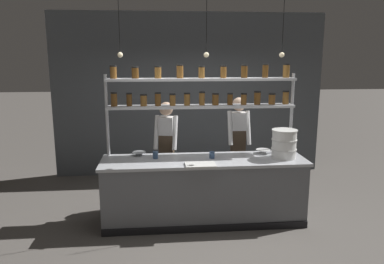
{
  "coord_description": "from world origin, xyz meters",
  "views": [
    {
      "loc": [
        -0.63,
        -5.0,
        2.35
      ],
      "look_at": [
        -0.15,
        0.2,
        1.27
      ],
      "focal_mm": 35.0,
      "sensor_mm": 36.0,
      "label": 1
    }
  ],
  "objects_px": {
    "container_stack": "(284,144)",
    "prep_bowl_near_left": "(139,154)",
    "spice_shelf_unit": "(202,96)",
    "chef_center": "(238,142)",
    "cutting_board": "(201,165)",
    "chef_left": "(167,147)",
    "prep_bowl_center_front": "(263,152)",
    "serving_cup_by_board": "(155,155)",
    "serving_cup_front": "(212,155)"
  },
  "relations": [
    {
      "from": "chef_center",
      "to": "serving_cup_front",
      "type": "relative_size",
      "value": 17.83
    },
    {
      "from": "chef_left",
      "to": "cutting_board",
      "type": "bearing_deg",
      "value": -55.23
    },
    {
      "from": "chef_center",
      "to": "prep_bowl_near_left",
      "type": "distance_m",
      "value": 1.64
    },
    {
      "from": "prep_bowl_center_front",
      "to": "container_stack",
      "type": "bearing_deg",
      "value": -49.94
    },
    {
      "from": "chef_center",
      "to": "container_stack",
      "type": "height_order",
      "value": "chef_center"
    },
    {
      "from": "prep_bowl_near_left",
      "to": "prep_bowl_center_front",
      "type": "relative_size",
      "value": 0.91
    },
    {
      "from": "container_stack",
      "to": "prep_bowl_near_left",
      "type": "xyz_separation_m",
      "value": [
        -2.04,
        0.3,
        -0.18
      ]
    },
    {
      "from": "chef_center",
      "to": "serving_cup_front",
      "type": "xyz_separation_m",
      "value": [
        -0.53,
        -0.74,
        -0.01
      ]
    },
    {
      "from": "chef_center",
      "to": "prep_bowl_center_front",
      "type": "relative_size",
      "value": 7.85
    },
    {
      "from": "chef_center",
      "to": "prep_bowl_near_left",
      "type": "bearing_deg",
      "value": -160.85
    },
    {
      "from": "chef_center",
      "to": "spice_shelf_unit",
      "type": "bearing_deg",
      "value": -144.37
    },
    {
      "from": "chef_left",
      "to": "prep_bowl_near_left",
      "type": "xyz_separation_m",
      "value": [
        -0.41,
        -0.41,
        0.0
      ]
    },
    {
      "from": "serving_cup_front",
      "to": "container_stack",
      "type": "bearing_deg",
      "value": -3.92
    },
    {
      "from": "prep_bowl_near_left",
      "to": "cutting_board",
      "type": "bearing_deg",
      "value": -35.05
    },
    {
      "from": "serving_cup_by_board",
      "to": "chef_left",
      "type": "bearing_deg",
      "value": 73.86
    },
    {
      "from": "cutting_board",
      "to": "prep_bowl_center_front",
      "type": "relative_size",
      "value": 1.86
    },
    {
      "from": "prep_bowl_center_front",
      "to": "serving_cup_by_board",
      "type": "bearing_deg",
      "value": -175.28
    },
    {
      "from": "spice_shelf_unit",
      "to": "chef_left",
      "type": "xyz_separation_m",
      "value": [
        -0.51,
        0.35,
        -0.83
      ]
    },
    {
      "from": "chef_center",
      "to": "serving_cup_by_board",
      "type": "distance_m",
      "value": 1.49
    },
    {
      "from": "spice_shelf_unit",
      "to": "cutting_board",
      "type": "bearing_deg",
      "value": -97.93
    },
    {
      "from": "spice_shelf_unit",
      "to": "chef_center",
      "type": "xyz_separation_m",
      "value": [
        0.65,
        0.44,
        -0.8
      ]
    },
    {
      "from": "chef_left",
      "to": "chef_center",
      "type": "distance_m",
      "value": 1.16
    },
    {
      "from": "spice_shelf_unit",
      "to": "chef_center",
      "type": "bearing_deg",
      "value": 34.38
    },
    {
      "from": "container_stack",
      "to": "prep_bowl_center_front",
      "type": "distance_m",
      "value": 0.38
    },
    {
      "from": "serving_cup_by_board",
      "to": "serving_cup_front",
      "type": "bearing_deg",
      "value": -4.29
    },
    {
      "from": "chef_left",
      "to": "prep_bowl_near_left",
      "type": "relative_size",
      "value": 8.42
    },
    {
      "from": "spice_shelf_unit",
      "to": "prep_bowl_center_front",
      "type": "xyz_separation_m",
      "value": [
        0.91,
        -0.11,
        -0.83
      ]
    },
    {
      "from": "chef_left",
      "to": "container_stack",
      "type": "distance_m",
      "value": 1.79
    },
    {
      "from": "container_stack",
      "to": "prep_bowl_near_left",
      "type": "bearing_deg",
      "value": 171.53
    },
    {
      "from": "spice_shelf_unit",
      "to": "prep_bowl_near_left",
      "type": "height_order",
      "value": "spice_shelf_unit"
    },
    {
      "from": "chef_left",
      "to": "prep_bowl_center_front",
      "type": "distance_m",
      "value": 1.49
    },
    {
      "from": "cutting_board",
      "to": "chef_left",
      "type": "bearing_deg",
      "value": 112.82
    },
    {
      "from": "prep_bowl_near_left",
      "to": "container_stack",
      "type": "bearing_deg",
      "value": -8.47
    },
    {
      "from": "cutting_board",
      "to": "container_stack",
      "type": "bearing_deg",
      "value": 12.83
    },
    {
      "from": "cutting_board",
      "to": "serving_cup_by_board",
      "type": "relative_size",
      "value": 3.94
    },
    {
      "from": "chef_center",
      "to": "cutting_board",
      "type": "xyz_separation_m",
      "value": [
        -0.74,
        -1.09,
        -0.05
      ]
    },
    {
      "from": "chef_left",
      "to": "prep_bowl_near_left",
      "type": "distance_m",
      "value": 0.58
    },
    {
      "from": "serving_cup_by_board",
      "to": "prep_bowl_center_front",
      "type": "bearing_deg",
      "value": 4.72
    },
    {
      "from": "chef_left",
      "to": "serving_cup_front",
      "type": "bearing_deg",
      "value": -34.32
    },
    {
      "from": "chef_left",
      "to": "spice_shelf_unit",
      "type": "bearing_deg",
      "value": -22.73
    },
    {
      "from": "chef_center",
      "to": "cutting_board",
      "type": "distance_m",
      "value": 1.31
    },
    {
      "from": "chef_left",
      "to": "serving_cup_by_board",
      "type": "height_order",
      "value": "chef_left"
    },
    {
      "from": "spice_shelf_unit",
      "to": "container_stack",
      "type": "bearing_deg",
      "value": -18.08
    },
    {
      "from": "chef_left",
      "to": "prep_bowl_center_front",
      "type": "relative_size",
      "value": 7.63
    },
    {
      "from": "chef_center",
      "to": "serving_cup_front",
      "type": "bearing_deg",
      "value": -124.55
    },
    {
      "from": "container_stack",
      "to": "prep_bowl_near_left",
      "type": "height_order",
      "value": "container_stack"
    },
    {
      "from": "chef_center",
      "to": "serving_cup_by_board",
      "type": "xyz_separation_m",
      "value": [
        -1.33,
        -0.68,
        -0.01
      ]
    },
    {
      "from": "prep_bowl_center_front",
      "to": "prep_bowl_near_left",
      "type": "bearing_deg",
      "value": 178.6
    },
    {
      "from": "chef_left",
      "to": "prep_bowl_center_front",
      "type": "height_order",
      "value": "chef_left"
    },
    {
      "from": "cutting_board",
      "to": "prep_bowl_near_left",
      "type": "xyz_separation_m",
      "value": [
        -0.83,
        0.58,
        0.01
      ]
    }
  ]
}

